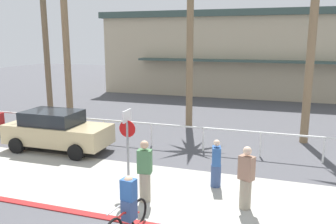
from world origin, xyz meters
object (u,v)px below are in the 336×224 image
at_px(palm_tree_4, 316,1).
at_px(pedestrian_2, 216,166).
at_px(pedestrian_1, 246,180).
at_px(stop_sign_bike_lane, 128,138).
at_px(palm_tree_1, 44,12).
at_px(car_tan_1, 57,130).
at_px(pedestrian_0, 145,173).
at_px(cyclist_red_0, 128,207).
at_px(palm_tree_2, 65,9).
at_px(palm_tree_3, 190,11).

relative_size(palm_tree_4, pedestrian_2, 5.58).
bearing_deg(pedestrian_1, stop_sign_bike_lane, 177.94).
bearing_deg(pedestrian_2, palm_tree_4, 64.26).
distance_m(palm_tree_1, car_tan_1, 10.00).
distance_m(pedestrian_0, pedestrian_2, 2.41).
bearing_deg(car_tan_1, cyclist_red_0, -42.04).
height_order(stop_sign_bike_lane, palm_tree_4, palm_tree_4).
height_order(car_tan_1, pedestrian_0, pedestrian_0).
distance_m(stop_sign_bike_lane, cyclist_red_0, 2.69).
relative_size(stop_sign_bike_lane, car_tan_1, 0.58).
bearing_deg(stop_sign_bike_lane, palm_tree_2, 133.57).
height_order(pedestrian_1, pedestrian_2, pedestrian_1).
height_order(palm_tree_4, pedestrian_2, palm_tree_4).
distance_m(palm_tree_2, car_tan_1, 7.12).
bearing_deg(car_tan_1, palm_tree_3, 53.74).
bearing_deg(palm_tree_3, palm_tree_1, 174.98).
bearing_deg(palm_tree_1, cyclist_red_0, -47.07).
relative_size(stop_sign_bike_lane, palm_tree_2, 0.30).
height_order(palm_tree_2, pedestrian_2, palm_tree_2).
height_order(palm_tree_4, car_tan_1, palm_tree_4).
xyz_separation_m(stop_sign_bike_lane, palm_tree_1, (-9.77, 9.33, 4.56)).
distance_m(stop_sign_bike_lane, pedestrian_1, 3.68).
height_order(palm_tree_3, pedestrian_1, palm_tree_3).
distance_m(palm_tree_3, pedestrian_2, 9.55).
distance_m(palm_tree_3, car_tan_1, 8.82).
height_order(pedestrian_0, pedestrian_1, pedestrian_0).
xyz_separation_m(pedestrian_1, pedestrian_2, (-1.04, 1.20, -0.13)).
bearing_deg(pedestrian_2, pedestrian_0, -137.16).
height_order(palm_tree_1, palm_tree_2, palm_tree_2).
bearing_deg(palm_tree_2, pedestrian_0, -45.49).
bearing_deg(car_tan_1, palm_tree_1, 128.47).
bearing_deg(pedestrian_2, cyclist_red_0, -114.30).
distance_m(stop_sign_bike_lane, palm_tree_2, 10.66).
bearing_deg(pedestrian_1, pedestrian_2, 130.94).
xyz_separation_m(palm_tree_3, pedestrian_1, (3.87, -8.62, -5.18)).
bearing_deg(palm_tree_2, palm_tree_4, 0.88).
distance_m(car_tan_1, pedestrian_1, 8.59).
xyz_separation_m(palm_tree_4, pedestrian_2, (-2.95, -6.13, -5.49)).
distance_m(palm_tree_3, pedestrian_0, 10.48).
bearing_deg(cyclist_red_0, palm_tree_4, 64.77).
bearing_deg(pedestrian_1, palm_tree_4, 75.38).
xyz_separation_m(palm_tree_3, car_tan_1, (-4.23, -5.77, -5.16)).
distance_m(palm_tree_4, pedestrian_1, 9.28).
relative_size(stop_sign_bike_lane, palm_tree_1, 0.32).
relative_size(palm_tree_1, pedestrian_2, 5.15).
xyz_separation_m(palm_tree_3, pedestrian_2, (2.83, -7.42, -5.31)).
distance_m(palm_tree_2, cyclist_red_0, 13.24).
bearing_deg(palm_tree_2, pedestrian_2, -32.81).
xyz_separation_m(stop_sign_bike_lane, pedestrian_0, (0.78, -0.56, -0.81)).
distance_m(car_tan_1, pedestrian_0, 6.23).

